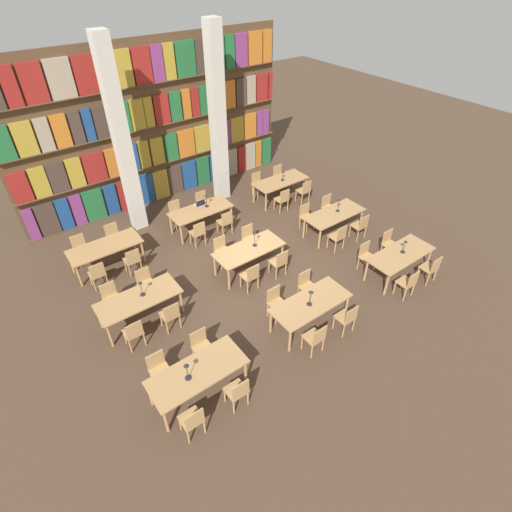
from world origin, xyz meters
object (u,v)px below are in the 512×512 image
object	(u,v)px
chair_9	(366,256)
chair_17	(222,250)
chair_1	(159,369)
reading_table_4	(249,251)
reading_table_2	(400,256)
desk_lamp_7	(283,174)
chair_27	(114,236)
desk_lamp_6	(206,198)
chair_4	(315,338)
pillar_left	(122,142)
chair_3	(202,346)
desk_lamp_4	(255,236)
desk_lamp_5	(339,203)
chair_23	(328,207)
chair_8	(408,283)
chair_10	(431,268)
chair_13	(111,298)
chair_25	(81,248)
chair_19	(249,238)
reading_table_6	(105,248)
pillar_center	(218,119)
chair_12	(134,333)
desk_lamp_2	(405,244)
reading_table_3	(139,300)
desk_lamp_0	(187,369)
chair_31	(203,203)
chair_32	(282,199)
chair_30	(225,222)
chair_2	(238,391)
laptop	(200,204)
chair_15	(146,283)
chair_20	(338,236)
desk_lamp_1	(310,295)
desk_lamp_3	(141,286)
chair_29	(176,212)
reading_table_1	(311,304)
chair_11	(389,243)
chair_24	(97,274)
chair_5	(276,302)
chair_16	(251,276)
chair_34	(304,191)
chair_35	(279,176)
chair_0	(193,420)
chair_22	(360,226)
chair_18	(279,262)
chair_26	(132,260)
reading_table_7	(201,212)

from	to	relation	value
chair_9	chair_17	world-z (taller)	same
chair_1	reading_table_4	world-z (taller)	chair_1
reading_table_2	desk_lamp_7	world-z (taller)	desk_lamp_7
chair_27	desk_lamp_6	world-z (taller)	desk_lamp_6
chair_4	pillar_left	bearing A→B (deg)	98.57
chair_3	desk_lamp_4	world-z (taller)	desk_lamp_4
desk_lamp_5	chair_23	bearing A→B (deg)	66.32
chair_8	chair_10	size ratio (longest dim) A/B	1.00
chair_13	chair_25	world-z (taller)	same
chair_19	reading_table_6	distance (m)	4.30
pillar_center	chair_12	world-z (taller)	pillar_center
desk_lamp_2	chair_27	world-z (taller)	desk_lamp_2
chair_13	reading_table_6	size ratio (longest dim) A/B	0.43
reading_table_3	desk_lamp_0	bearing A→B (deg)	-92.62
chair_31	chair_32	xyz separation A→B (m)	(2.43, -1.46, 0.00)
desk_lamp_2	desk_lamp_5	xyz separation A→B (m)	(0.10, 2.67, 0.03)
chair_30	chair_31	world-z (taller)	same
chair_2	laptop	world-z (taller)	laptop
chair_10	laptop	bearing A→B (deg)	120.30
chair_9	chair_15	distance (m)	6.35
pillar_left	chair_9	xyz separation A→B (m)	(4.47, -6.20, -2.51)
chair_20	chair_10	bearing A→B (deg)	-69.13
desk_lamp_1	chair_15	distance (m)	4.48
desk_lamp_3	chair_31	xyz separation A→B (m)	(3.71, 3.37, -0.59)
reading_table_6	chair_29	size ratio (longest dim) A/B	2.32
reading_table_2	reading_table_1	bearing A→B (deg)	178.42
chair_11	chair_13	bearing A→B (deg)	-19.73
chair_11	chair_24	bearing A→B (deg)	-27.01
chair_12	reading_table_4	world-z (taller)	chair_12
chair_5	chair_24	size ratio (longest dim) A/B	1.00
chair_13	chair_16	world-z (taller)	same
desk_lamp_2	chair_34	xyz separation A→B (m)	(0.49, 4.71, -0.57)
desk_lamp_4	laptop	xyz separation A→B (m)	(-0.16, 2.91, -0.29)
pillar_left	desk_lamp_4	size ratio (longest dim) A/B	12.14
reading_table_2	chair_12	xyz separation A→B (m)	(-7.24, 2.04, -0.20)
chair_10	chair_30	size ratio (longest dim) A/B	1.00
desk_lamp_3	chair_23	distance (m)	7.15
desk_lamp_0	chair_24	distance (m)	4.72
chair_10	chair_15	size ratio (longest dim) A/B	1.00
chair_4	chair_35	bearing A→B (deg)	56.81
desk_lamp_7	chair_0	bearing A→B (deg)	-139.97
desk_lamp_4	chair_22	xyz separation A→B (m)	(3.61, -0.87, -0.62)
chair_27	chair_18	bearing A→B (deg)	129.56
chair_5	chair_35	bearing A→B (deg)	-129.78
chair_10	chair_19	world-z (taller)	same
reading_table_3	laptop	bearing A→B (deg)	40.19
chair_15	chair_27	bearing A→B (deg)	-92.38
chair_10	desk_lamp_7	world-z (taller)	desk_lamp_7
chair_17	chair_26	size ratio (longest dim) A/B	1.00
desk_lamp_2	reading_table_7	world-z (taller)	desk_lamp_2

